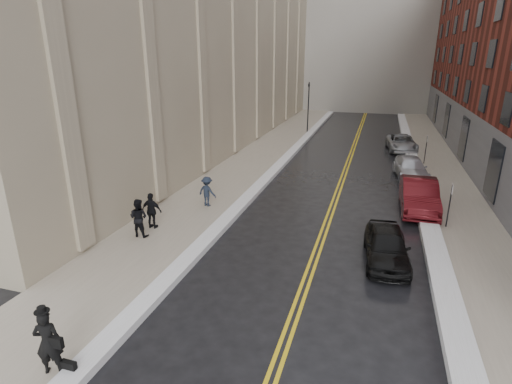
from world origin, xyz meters
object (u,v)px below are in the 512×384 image
Objects in this scene: car_silver_near at (411,168)px; pedestrian_main at (48,342)px; car_silver_far at (402,143)px; pedestrian_b at (207,191)px; car_maroon at (419,195)px; pedestrian_c at (152,211)px; pedestrian_a at (139,218)px; car_black at (387,246)px.

pedestrian_main reaches higher than car_silver_near.
pedestrian_b reaches higher than car_silver_far.
car_maroon is at bearing -96.66° from car_silver_near.
pedestrian_main is 8.88m from pedestrian_c.
pedestrian_b is (-1.04, 11.98, -0.09)m from pedestrian_main.
car_silver_far is 23.83m from pedestrian_c.
pedestrian_a is 4.53m from pedestrian_b.
car_maroon is at bearing -148.49° from pedestrian_a.
pedestrian_main reaches higher than car_maroon.
pedestrian_main is (-9.60, -15.01, 0.22)m from car_maroon.
pedestrian_c is at bearing 175.97° from car_black.
pedestrian_a is at bearing -149.27° from car_maroon.
car_silver_near is 13.99m from pedestrian_b.
pedestrian_a is (-11.98, -7.35, 0.19)m from car_maroon.
pedestrian_c reaches higher than car_silver_near.
car_silver_near is 17.25m from pedestrian_c.
car_maroon is at bearing -151.37° from pedestrian_b.
car_black is 6.50m from car_maroon.
pedestrian_main is at bearing 107.71° from pedestrian_b.
pedestrian_main is at bearing 104.67° from pedestrian_c.
pedestrian_main is at bearing -113.73° from car_silver_far.
pedestrian_c is (-2.28, 8.58, -0.04)m from pedestrian_main.
car_silver_near is 18.00m from pedestrian_a.
car_silver_near is (-0.07, 6.14, -0.15)m from car_maroon.
pedestrian_c is (-11.88, -6.43, 0.18)m from car_maroon.
car_silver_near is (1.53, 12.44, -0.02)m from car_black.
car_black is 12.53m from car_silver_near.
pedestrian_b is (-9.04, 3.28, 0.26)m from car_black.
car_silver_near is 2.85× the size of pedestrian_b.
car_black is at bearing -157.51° from pedestrian_main.
pedestrian_b is (-10.64, -3.02, 0.13)m from car_maroon.
car_silver_far is 3.00× the size of pedestrian_b.
car_silver_near is at bearing -94.30° from car_silver_far.
car_maroon is 2.79× the size of pedestrian_main.
pedestrian_main is 1.11× the size of pedestrian_b.
pedestrian_b is at bearing -107.21° from pedestrian_a.
car_black is 0.88× the size of car_silver_near.
pedestrian_b is (-10.28, -17.45, 0.28)m from car_silver_far.
car_black is at bearing -105.05° from car_maroon.
pedestrian_a is 1.07× the size of pedestrian_b.
pedestrian_a is 0.93m from pedestrian_c.
car_maroon is 14.43m from car_silver_far.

